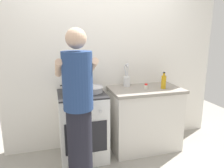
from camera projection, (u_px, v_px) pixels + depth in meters
The scene contains 10 objects.
ground at pixel (111, 158), 2.89m from camera, with size 6.00×6.00×0.00m, color gray.
back_wall at pixel (115, 61), 3.12m from camera, with size 3.20×0.10×2.50m.
countertop at pixel (145, 118), 3.07m from camera, with size 1.00×0.60×0.90m.
stove_range at pixel (83, 126), 2.83m from camera, with size 0.60×0.62×0.90m.
pot at pixel (70, 89), 2.68m from camera, with size 0.24×0.18×0.12m.
mixing_bowl at pixel (92, 89), 2.76m from camera, with size 0.29×0.29×0.07m.
utensil_crock at pixel (127, 80), 3.07m from camera, with size 0.10×0.10×0.33m.
spice_bottle at pixel (146, 87), 2.89m from camera, with size 0.04×0.04×0.08m.
oil_bottle at pixel (164, 82), 2.93m from camera, with size 0.07×0.07×0.23m.
person at pixel (79, 112), 2.16m from camera, with size 0.41×0.50×1.70m.
Camera 1 is at (-0.70, -2.48, 1.64)m, focal length 34.03 mm.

